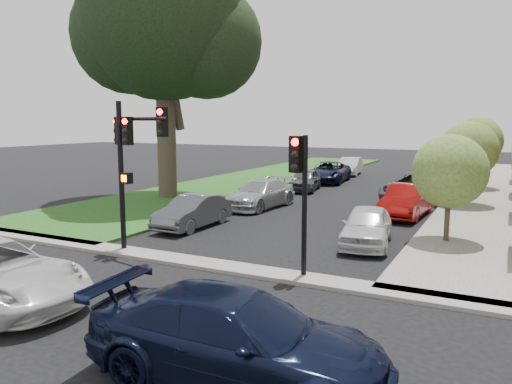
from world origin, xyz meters
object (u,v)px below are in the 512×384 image
at_px(traffic_signal_secondary, 300,179).
at_px(car_parked_5, 193,212).
at_px(car_parked_1, 407,201).
at_px(small_tree_c, 477,141).
at_px(car_parked_7, 305,180).
at_px(car_parked_0, 367,226).
at_px(car_parked_2, 415,187).
at_px(small_tree_a, 450,171).
at_px(car_parked_9, 350,166).
at_px(traffic_signal_main, 130,149).
at_px(eucalyptus, 162,16).
at_px(small_tree_b, 469,150).
at_px(car_parked_3, 435,179).
at_px(car_parked_8, 328,172).
at_px(car_cross_far, 236,338).
at_px(car_parked_6, 260,194).

bearing_deg(traffic_signal_secondary, car_parked_5, 146.68).
bearing_deg(car_parked_5, car_parked_1, 41.15).
height_order(small_tree_c, car_parked_5, small_tree_c).
relative_size(traffic_signal_secondary, car_parked_7, 1.00).
bearing_deg(car_parked_0, car_parked_2, 81.80).
bearing_deg(car_parked_1, small_tree_a, -60.92).
relative_size(small_tree_a, car_parked_9, 0.92).
height_order(car_parked_7, car_parked_9, car_parked_9).
height_order(car_parked_1, car_parked_5, car_parked_1).
height_order(traffic_signal_main, car_parked_0, traffic_signal_main).
distance_m(eucalyptus, car_parked_5, 12.87).
height_order(small_tree_b, car_parked_5, small_tree_b).
distance_m(car_parked_1, car_parked_7, 9.84).
height_order(eucalyptus, car_parked_3, eucalyptus).
distance_m(small_tree_c, car_parked_8, 10.31).
height_order(traffic_signal_main, car_parked_9, traffic_signal_main).
distance_m(car_parked_3, car_parked_9, 10.75).
bearing_deg(car_parked_1, car_parked_3, 92.61).
xyz_separation_m(small_tree_c, car_cross_far, (-2.17, -29.00, -2.40)).
bearing_deg(car_parked_3, car_parked_2, -94.13).
xyz_separation_m(small_tree_b, traffic_signal_main, (-9.59, -15.39, 0.59)).
height_order(traffic_signal_secondary, car_parked_6, traffic_signal_secondary).
distance_m(small_tree_c, car_parked_5, 21.37).
bearing_deg(car_parked_3, car_parked_9, 139.21).
height_order(car_parked_3, car_parked_5, car_parked_3).
relative_size(car_cross_far, car_parked_5, 1.31).
xyz_separation_m(small_tree_b, car_parked_8, (-9.99, 6.79, -2.25)).
bearing_deg(car_parked_8, traffic_signal_secondary, -78.85).
bearing_deg(small_tree_b, car_parked_1, -117.66).
bearing_deg(eucalyptus, car_parked_6, -2.97).
height_order(eucalyptus, car_parked_9, eucalyptus).
bearing_deg(traffic_signal_main, car_parked_2, 66.81).
relative_size(small_tree_b, car_parked_6, 0.90).
bearing_deg(small_tree_b, small_tree_a, -90.00).
distance_m(car_parked_0, car_parked_7, 14.51).
bearing_deg(eucalyptus, car_parked_7, 48.41).
relative_size(small_tree_a, small_tree_c, 0.85).
distance_m(small_tree_b, car_parked_2, 3.58).
height_order(car_parked_0, car_parked_6, car_parked_6).
relative_size(eucalyptus, small_tree_a, 3.71).
distance_m(car_parked_1, car_parked_2, 4.97).
xyz_separation_m(eucalyptus, car_parked_1, (13.67, 0.59, -9.59)).
relative_size(car_parked_0, car_parked_1, 0.90).
height_order(car_parked_2, car_parked_5, car_parked_2).
xyz_separation_m(car_parked_3, car_parked_9, (-7.80, 7.41, -0.07)).
xyz_separation_m(car_cross_far, car_parked_2, (-0.59, 21.91, 0.00)).
relative_size(car_parked_0, car_parked_3, 0.90).
height_order(small_tree_a, traffic_signal_main, traffic_signal_main).
xyz_separation_m(traffic_signal_secondary, car_parked_6, (-6.29, 10.12, -2.17)).
distance_m(traffic_signal_main, car_parked_8, 22.36).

